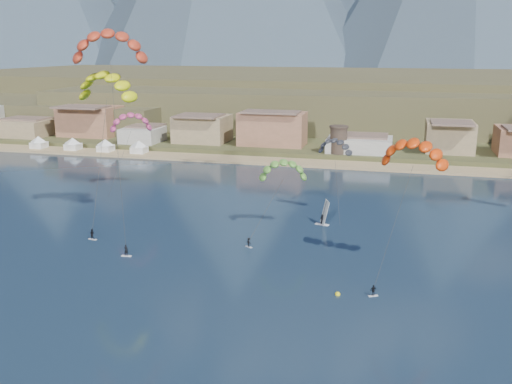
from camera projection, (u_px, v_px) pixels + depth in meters
ground at (190, 337)px, 67.53m from camera, size 2400.00×2400.00×0.00m
beach at (318, 163)px, 166.82m from camera, size 2200.00×12.00×0.90m
land at (380, 80)px, 592.41m from camera, size 2200.00×900.00×4.00m
foothills at (400, 98)px, 277.73m from camera, size 940.00×210.00×18.00m
town at (208, 126)px, 189.53m from camera, size 400.00×24.00×12.00m
watchtower at (338, 139)px, 171.57m from camera, size 5.82×5.82×8.60m
beach_tents at (88, 141)px, 184.36m from camera, size 43.40×6.40×5.00m
kitesurfer_red at (109, 41)px, 101.01m from camera, size 17.41×20.80×39.55m
kitesurfer_yellow at (106, 82)px, 105.66m from camera, size 13.61×15.42×30.85m
kitesurfer_orange at (414, 149)px, 83.16m from camera, size 11.08×15.30×22.97m
kitesurfer_green at (283, 167)px, 104.45m from camera, size 10.06×15.24×16.51m
distant_kite_pink at (131, 119)px, 132.21m from camera, size 10.78×8.64×20.58m
distant_kite_dark at (335, 144)px, 113.29m from camera, size 8.04×6.53×17.56m
windsurfer at (323, 217)px, 109.60m from camera, size 2.87×3.15×4.91m
buoy at (338, 294)px, 78.77m from camera, size 0.76×0.76×0.76m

